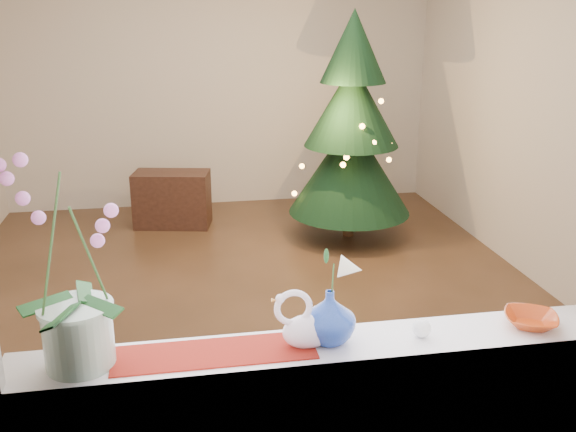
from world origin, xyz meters
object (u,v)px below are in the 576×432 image
at_px(orchid_pot, 70,265).
at_px(xmas_tree, 351,128).
at_px(swan, 308,319).
at_px(paperweight, 422,328).
at_px(side_table, 172,199).
at_px(amber_dish, 531,321).
at_px(blue_vase, 329,313).

distance_m(orchid_pot, xmas_tree, 4.05).
bearing_deg(swan, paperweight, -4.23).
height_order(paperweight, side_table, paperweight).
xyz_separation_m(paperweight, amber_dish, (0.44, 0.01, -0.01)).
height_order(orchid_pot, paperweight, orchid_pot).
bearing_deg(side_table, swan, -71.92).
relative_size(paperweight, side_table, 0.09).
distance_m(swan, paperweight, 0.43).
relative_size(swan, blue_vase, 1.08).
relative_size(orchid_pot, xmas_tree, 0.35).
xyz_separation_m(xmas_tree, side_table, (-1.63, 0.58, -0.76)).
distance_m(blue_vase, xmas_tree, 3.71).
bearing_deg(swan, blue_vase, 9.35).
bearing_deg(side_table, orchid_pot, -82.55).
bearing_deg(xmas_tree, swan, -107.72).
relative_size(orchid_pot, blue_vase, 3.20).
bearing_deg(blue_vase, amber_dish, -1.33).
bearing_deg(paperweight, side_table, 102.34).
bearing_deg(paperweight, xmas_tree, 78.64).
bearing_deg(amber_dish, side_table, 107.96).
bearing_deg(orchid_pot, paperweight, -0.83).
bearing_deg(side_table, blue_vase, -70.76).
relative_size(orchid_pot, amber_dish, 4.36).
height_order(blue_vase, paperweight, blue_vase).
xyz_separation_m(orchid_pot, side_table, (0.28, 4.14, -1.01)).
relative_size(swan, xmas_tree, 0.12).
height_order(amber_dish, side_table, amber_dish).
distance_m(orchid_pot, amber_dish, 1.67).
height_order(paperweight, amber_dish, paperweight).
bearing_deg(paperweight, swan, 178.91).
distance_m(swan, blue_vase, 0.09).
xyz_separation_m(swan, side_table, (-0.49, 4.15, -0.75)).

